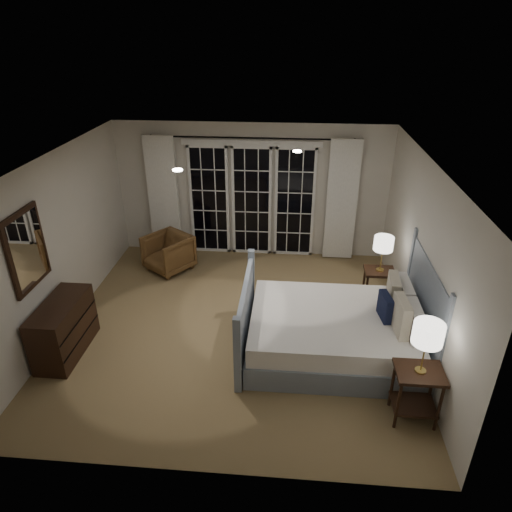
# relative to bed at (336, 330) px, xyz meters

# --- Properties ---
(floor) EXTENTS (5.00, 5.00, 0.00)m
(floor) POSITION_rel_bed_xyz_m (-1.41, 0.47, -0.35)
(floor) COLOR #91754E
(floor) RESTS_ON ground
(ceiling) EXTENTS (5.00, 5.00, 0.00)m
(ceiling) POSITION_rel_bed_xyz_m (-1.41, 0.47, 2.15)
(ceiling) COLOR white
(ceiling) RESTS_ON wall_back
(wall_left) EXTENTS (0.02, 5.00, 2.50)m
(wall_left) POSITION_rel_bed_xyz_m (-3.91, 0.47, 0.90)
(wall_left) COLOR beige
(wall_left) RESTS_ON floor
(wall_right) EXTENTS (0.02, 5.00, 2.50)m
(wall_right) POSITION_rel_bed_xyz_m (1.09, 0.47, 0.90)
(wall_right) COLOR beige
(wall_right) RESTS_ON floor
(wall_back) EXTENTS (5.00, 0.02, 2.50)m
(wall_back) POSITION_rel_bed_xyz_m (-1.41, 2.97, 0.90)
(wall_back) COLOR beige
(wall_back) RESTS_ON floor
(wall_front) EXTENTS (5.00, 0.02, 2.50)m
(wall_front) POSITION_rel_bed_xyz_m (-1.41, -2.03, 0.90)
(wall_front) COLOR beige
(wall_front) RESTS_ON floor
(french_doors) EXTENTS (2.50, 0.04, 2.20)m
(french_doors) POSITION_rel_bed_xyz_m (-1.41, 2.93, 0.74)
(french_doors) COLOR black
(french_doors) RESTS_ON wall_back
(curtain_rod) EXTENTS (3.50, 0.03, 0.03)m
(curtain_rod) POSITION_rel_bed_xyz_m (-1.41, 2.87, 1.90)
(curtain_rod) COLOR black
(curtain_rod) RESTS_ON wall_back
(curtain_left) EXTENTS (0.55, 0.10, 2.25)m
(curtain_left) POSITION_rel_bed_xyz_m (-3.06, 2.85, 0.80)
(curtain_left) COLOR white
(curtain_left) RESTS_ON curtain_rod
(curtain_right) EXTENTS (0.55, 0.10, 2.25)m
(curtain_right) POSITION_rel_bed_xyz_m (0.24, 2.85, 0.80)
(curtain_right) COLOR white
(curtain_right) RESTS_ON curtain_rod
(downlight_a) EXTENTS (0.12, 0.12, 0.01)m
(downlight_a) POSITION_rel_bed_xyz_m (-0.61, 1.07, 2.14)
(downlight_a) COLOR white
(downlight_a) RESTS_ON ceiling
(downlight_b) EXTENTS (0.12, 0.12, 0.01)m
(downlight_b) POSITION_rel_bed_xyz_m (-2.01, 0.07, 2.14)
(downlight_b) COLOR white
(downlight_b) RESTS_ON ceiling
(bed) EXTENTS (2.38, 1.72, 1.40)m
(bed) POSITION_rel_bed_xyz_m (0.00, 0.00, 0.00)
(bed) COLOR gray
(bed) RESTS_ON floor
(nightstand_left) EXTENTS (0.52, 0.42, 0.68)m
(nightstand_left) POSITION_rel_bed_xyz_m (0.80, -1.11, 0.10)
(nightstand_left) COLOR black
(nightstand_left) RESTS_ON floor
(nightstand_right) EXTENTS (0.46, 0.37, 0.60)m
(nightstand_right) POSITION_rel_bed_xyz_m (0.75, 1.28, 0.05)
(nightstand_right) COLOR black
(nightstand_right) RESTS_ON floor
(lamp_left) EXTENTS (0.32, 0.32, 0.62)m
(lamp_left) POSITION_rel_bed_xyz_m (0.80, -1.11, 0.83)
(lamp_left) COLOR tan
(lamp_left) RESTS_ON nightstand_left
(lamp_right) EXTENTS (0.30, 0.30, 0.57)m
(lamp_right) POSITION_rel_bed_xyz_m (0.75, 1.28, 0.71)
(lamp_right) COLOR tan
(lamp_right) RESTS_ON nightstand_right
(armchair) EXTENTS (1.01, 1.02, 0.67)m
(armchair) POSITION_rel_bed_xyz_m (-2.85, 2.11, -0.01)
(armchair) COLOR brown
(armchair) RESTS_ON floor
(dresser) EXTENTS (0.46, 1.09, 0.77)m
(dresser) POSITION_rel_bed_xyz_m (-3.64, -0.32, 0.04)
(dresser) COLOR black
(dresser) RESTS_ON floor
(mirror) EXTENTS (0.05, 0.85, 1.00)m
(mirror) POSITION_rel_bed_xyz_m (-3.88, -0.32, 1.20)
(mirror) COLOR black
(mirror) RESTS_ON wall_left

